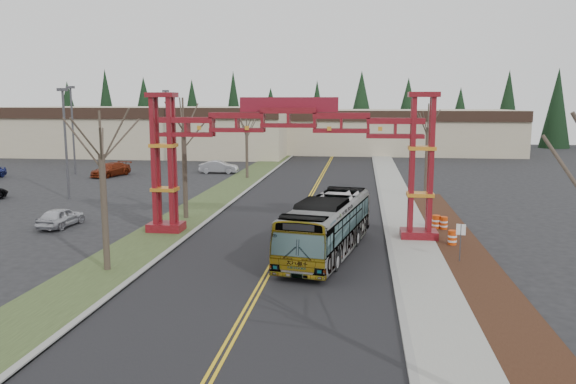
% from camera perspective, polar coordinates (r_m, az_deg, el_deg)
% --- Properties ---
extents(ground, '(200.00, 200.00, 0.00)m').
position_cam_1_polar(ground, '(18.67, -7.42, -17.39)').
color(ground, black).
rests_on(ground, ground).
extents(road, '(12.00, 110.00, 0.02)m').
position_cam_1_polar(road, '(42.18, 1.30, -2.22)').
color(road, black).
rests_on(road, ground).
extents(lane_line_left, '(0.12, 100.00, 0.01)m').
position_cam_1_polar(lane_line_left, '(42.19, 1.14, -2.19)').
color(lane_line_left, gold).
rests_on(lane_line_left, road).
extents(lane_line_right, '(0.12, 100.00, 0.01)m').
position_cam_1_polar(lane_line_right, '(42.17, 1.47, -2.20)').
color(lane_line_right, gold).
rests_on(lane_line_right, road).
extents(curb_right, '(0.30, 110.00, 0.15)m').
position_cam_1_polar(curb_right, '(41.97, 9.69, -2.32)').
color(curb_right, gray).
rests_on(curb_right, ground).
extents(sidewalk_right, '(2.60, 110.00, 0.14)m').
position_cam_1_polar(sidewalk_right, '(42.05, 11.66, -2.35)').
color(sidewalk_right, gray).
rests_on(sidewalk_right, ground).
extents(landscape_strip, '(2.60, 50.00, 0.12)m').
position_cam_1_polar(landscape_strip, '(27.99, 19.23, -8.54)').
color(landscape_strip, black).
rests_on(landscape_strip, ground).
extents(grass_median, '(4.00, 110.00, 0.08)m').
position_cam_1_polar(grass_median, '(43.75, -9.18, -1.88)').
color(grass_median, '#324120').
rests_on(grass_median, ground).
extents(curb_left, '(0.30, 110.00, 0.15)m').
position_cam_1_polar(curb_left, '(43.25, -6.83, -1.91)').
color(curb_left, gray).
rests_on(curb_left, ground).
extents(gateway_arch, '(18.20, 1.60, 8.90)m').
position_cam_1_polar(gateway_arch, '(34.48, 0.08, 5.26)').
color(gateway_arch, '#570B0E').
rests_on(gateway_arch, ground).
extents(retail_building_west, '(46.00, 22.30, 7.50)m').
position_cam_1_polar(retail_building_west, '(94.68, -13.93, 6.12)').
color(retail_building_west, '#B9AD8E').
rests_on(retail_building_west, ground).
extents(retail_building_east, '(38.00, 20.30, 7.00)m').
position_cam_1_polar(retail_building_east, '(96.35, 10.86, 6.12)').
color(retail_building_east, '#B9AD8E').
rests_on(retail_building_east, ground).
extents(conifer_treeline, '(116.10, 5.60, 13.00)m').
position_cam_1_polar(conifer_treeline, '(108.21, 5.33, 8.14)').
color(conifer_treeline, black).
rests_on(conifer_treeline, ground).
extents(transit_bus, '(4.73, 11.65, 3.16)m').
position_cam_1_polar(transit_bus, '(30.91, 4.01, -3.47)').
color(transit_bus, '#B1B4BA').
rests_on(transit_bus, ground).
extents(silver_sedan, '(1.57, 4.29, 1.40)m').
position_cam_1_polar(silver_sedan, '(38.94, 3.85, -2.16)').
color(silver_sedan, '#A5A8AD').
rests_on(silver_sedan, ground).
extents(parked_car_near_a, '(1.83, 4.01, 1.33)m').
position_cam_1_polar(parked_car_near_a, '(40.67, -22.09, -2.38)').
color(parked_car_near_a, '#BBBCC3').
rests_on(parked_car_near_a, ground).
extents(parked_car_mid_a, '(3.49, 5.64, 1.52)m').
position_cam_1_polar(parked_car_mid_a, '(66.45, -17.57, 2.19)').
color(parked_car_mid_a, maroon).
rests_on(parked_car_mid_a, ground).
extents(parked_car_far_a, '(4.54, 1.70, 1.48)m').
position_cam_1_polar(parked_car_far_a, '(66.63, -7.05, 2.55)').
color(parked_car_far_a, '#ABADB3').
rests_on(parked_car_far_a, ground).
extents(bare_tree_median_near, '(3.18, 3.18, 7.92)m').
position_cam_1_polar(bare_tree_median_near, '(28.54, -18.43, 3.56)').
color(bare_tree_median_near, '#382D26').
rests_on(bare_tree_median_near, ground).
extents(bare_tree_median_mid, '(3.43, 3.43, 8.62)m').
position_cam_1_polar(bare_tree_median_mid, '(40.28, -10.57, 6.14)').
color(bare_tree_median_mid, '#382D26').
rests_on(bare_tree_median_mid, ground).
extents(bare_tree_median_far, '(3.10, 3.10, 7.51)m').
position_cam_1_polar(bare_tree_median_far, '(61.40, -4.23, 6.43)').
color(bare_tree_median_far, '#382D26').
rests_on(bare_tree_median_far, ground).
extents(bare_tree_right_far, '(3.08, 3.08, 8.18)m').
position_cam_1_polar(bare_tree_right_far, '(49.50, 14.02, 6.31)').
color(bare_tree_right_far, '#382D26').
rests_on(bare_tree_right_far, ground).
extents(light_pole_near, '(0.82, 0.41, 9.46)m').
position_cam_1_polar(light_pole_near, '(51.51, -21.69, 5.34)').
color(light_pole_near, '#3F3F44').
rests_on(light_pole_near, ground).
extents(light_pole_mid, '(0.88, 0.44, 10.09)m').
position_cam_1_polar(light_pole_mid, '(69.25, -21.05, 6.49)').
color(light_pole_mid, '#3F3F44').
rests_on(light_pole_mid, ground).
extents(light_pole_far, '(0.86, 0.43, 9.95)m').
position_cam_1_polar(light_pole_far, '(81.25, -12.23, 7.13)').
color(light_pole_far, '#3F3F44').
rests_on(light_pole_far, ground).
extents(street_sign, '(0.47, 0.14, 2.09)m').
position_cam_1_polar(street_sign, '(30.43, 17.14, -4.22)').
color(street_sign, '#3F3F44').
rests_on(street_sign, ground).
extents(barrel_south, '(0.52, 0.52, 0.96)m').
position_cam_1_polar(barrel_south, '(34.03, 16.35, -4.55)').
color(barrel_south, '#CD3E0B').
rests_on(barrel_south, ground).
extents(barrel_mid, '(0.53, 0.53, 0.99)m').
position_cam_1_polar(barrel_mid, '(38.06, 14.80, -3.03)').
color(barrel_mid, '#CD3E0B').
rests_on(barrel_mid, ground).
extents(barrel_north, '(0.50, 0.50, 0.93)m').
position_cam_1_polar(barrel_north, '(37.97, 15.54, -3.13)').
color(barrel_north, '#CD3E0B').
rests_on(barrel_north, ground).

